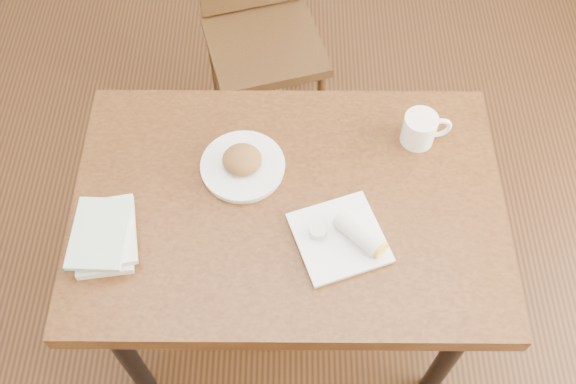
{
  "coord_description": "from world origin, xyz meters",
  "views": [
    {
      "loc": [
        0.0,
        -0.9,
        2.25
      ],
      "look_at": [
        0.0,
        0.0,
        0.8
      ],
      "focal_mm": 40.0,
      "sensor_mm": 36.0,
      "label": 1
    }
  ],
  "objects_px": {
    "coffee_mug": "(421,129)",
    "book_stack": "(105,235)",
    "table": "(288,217)",
    "plate_scone": "(243,164)",
    "plate_burrito": "(345,236)",
    "chair_far": "(258,14)"
  },
  "relations": [
    {
      "from": "table",
      "to": "book_stack",
      "type": "bearing_deg",
      "value": -165.72
    },
    {
      "from": "coffee_mug",
      "to": "book_stack",
      "type": "distance_m",
      "value": 0.92
    },
    {
      "from": "plate_scone",
      "to": "plate_burrito",
      "type": "height_order",
      "value": "plate_scone"
    },
    {
      "from": "table",
      "to": "chair_far",
      "type": "distance_m",
      "value": 0.96
    },
    {
      "from": "table",
      "to": "plate_burrito",
      "type": "xyz_separation_m",
      "value": [
        0.15,
        -0.12,
        0.11
      ]
    },
    {
      "from": "plate_burrito",
      "to": "book_stack",
      "type": "height_order",
      "value": "plate_burrito"
    },
    {
      "from": "plate_burrito",
      "to": "book_stack",
      "type": "xyz_separation_m",
      "value": [
        -0.63,
        -0.0,
        0.0
      ]
    },
    {
      "from": "table",
      "to": "plate_burrito",
      "type": "height_order",
      "value": "plate_burrito"
    },
    {
      "from": "plate_burrito",
      "to": "chair_far",
      "type": "bearing_deg",
      "value": 104.18
    },
    {
      "from": "coffee_mug",
      "to": "table",
      "type": "bearing_deg",
      "value": -150.44
    },
    {
      "from": "coffee_mug",
      "to": "book_stack",
      "type": "xyz_separation_m",
      "value": [
        -0.85,
        -0.33,
        -0.02
      ]
    },
    {
      "from": "table",
      "to": "plate_scone",
      "type": "distance_m",
      "value": 0.2
    },
    {
      "from": "table",
      "to": "plate_burrito",
      "type": "distance_m",
      "value": 0.22
    },
    {
      "from": "coffee_mug",
      "to": "plate_burrito",
      "type": "bearing_deg",
      "value": -124.24
    },
    {
      "from": "coffee_mug",
      "to": "book_stack",
      "type": "bearing_deg",
      "value": -158.56
    },
    {
      "from": "chair_far",
      "to": "table",
      "type": "bearing_deg",
      "value": -82.88
    },
    {
      "from": "table",
      "to": "plate_burrito",
      "type": "bearing_deg",
      "value": -38.27
    },
    {
      "from": "chair_far",
      "to": "book_stack",
      "type": "height_order",
      "value": "chair_far"
    },
    {
      "from": "plate_scone",
      "to": "coffee_mug",
      "type": "relative_size",
      "value": 1.67
    },
    {
      "from": "coffee_mug",
      "to": "plate_burrito",
      "type": "height_order",
      "value": "coffee_mug"
    },
    {
      "from": "chair_far",
      "to": "plate_burrito",
      "type": "bearing_deg",
      "value": -75.82
    },
    {
      "from": "table",
      "to": "plate_scone",
      "type": "relative_size",
      "value": 4.96
    }
  ]
}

